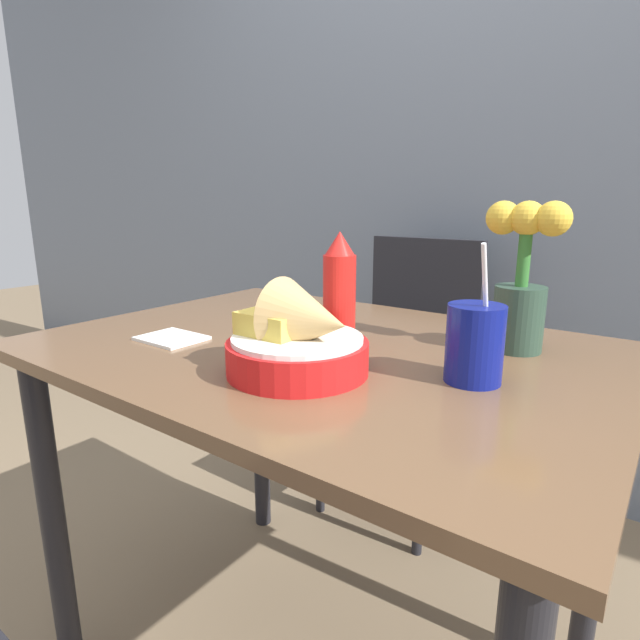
% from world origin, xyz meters
% --- Properties ---
extents(wall_window, '(7.00, 0.06, 2.60)m').
position_xyz_m(wall_window, '(0.00, 1.08, 1.30)').
color(wall_window, slate).
rests_on(wall_window, ground_plane).
extents(dining_table, '(1.06, 0.76, 0.77)m').
position_xyz_m(dining_table, '(0.00, 0.00, 0.65)').
color(dining_table, brown).
rests_on(dining_table, ground_plane).
extents(chair_far_window, '(0.40, 0.40, 0.91)m').
position_xyz_m(chair_far_window, '(-0.17, 0.76, 0.54)').
color(chair_far_window, black).
rests_on(chair_far_window, ground_plane).
extents(food_basket, '(0.22, 0.22, 0.15)m').
position_xyz_m(food_basket, '(0.08, -0.15, 0.82)').
color(food_basket, red).
rests_on(food_basket, dining_table).
extents(ketchup_bottle, '(0.06, 0.06, 0.21)m').
position_xyz_m(ketchup_bottle, '(0.03, 0.02, 0.87)').
color(ketchup_bottle, red).
rests_on(ketchup_bottle, dining_table).
extents(drink_cup, '(0.08, 0.08, 0.21)m').
position_xyz_m(drink_cup, '(0.31, -0.03, 0.82)').
color(drink_cup, navy).
rests_on(drink_cup, dining_table).
extents(flower_vase, '(0.14, 0.09, 0.27)m').
position_xyz_m(flower_vase, '(0.31, 0.18, 0.90)').
color(flower_vase, '#2D4738').
rests_on(flower_vase, dining_table).
extents(napkin, '(0.12, 0.10, 0.01)m').
position_xyz_m(napkin, '(-0.25, -0.15, 0.77)').
color(napkin, white).
rests_on(napkin, dining_table).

